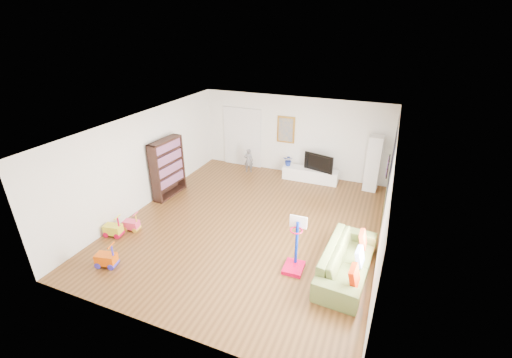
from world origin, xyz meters
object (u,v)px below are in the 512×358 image
at_px(media_console, 310,175).
at_px(bookshelf, 168,168).
at_px(basketball_hoop, 295,246).
at_px(sofa, 347,261).

height_order(media_console, bookshelf, bookshelf).
distance_m(bookshelf, basketball_hoop, 4.99).
height_order(bookshelf, basketball_hoop, bookshelf).
bearing_deg(media_console, basketball_hoop, -81.34).
height_order(media_console, basketball_hoop, basketball_hoop).
bearing_deg(basketball_hoop, sofa, 13.93).
xyz_separation_m(bookshelf, sofa, (5.65, -1.65, -0.56)).
relative_size(sofa, basketball_hoop, 1.83).
bearing_deg(basketball_hoop, media_console, 98.01).
relative_size(bookshelf, sofa, 0.78).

